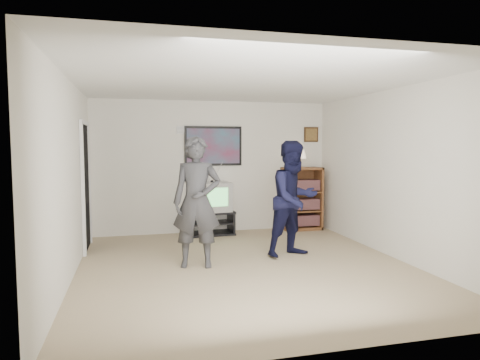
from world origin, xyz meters
name	(u,v)px	position (x,y,z in m)	size (l,w,h in m)	color
room_shell	(241,175)	(0.00, 0.35, 1.25)	(4.51, 5.00, 2.51)	#988A61
media_stand	(210,223)	(-0.12, 2.23, 0.22)	(0.90, 0.53, 0.44)	black
crt_television	(212,197)	(-0.07, 2.23, 0.71)	(0.64, 0.54, 0.54)	#9A9A95
bookshelf	(302,199)	(1.73, 2.28, 0.62)	(0.75, 0.43, 1.23)	brown
table_lamp	(301,159)	(1.68, 2.24, 1.40)	(0.22, 0.22, 0.35)	#F9DCBC
person_tall	(197,202)	(-0.65, 0.20, 0.90)	(0.65, 0.43, 1.79)	#343437
person_short	(294,199)	(0.85, 0.42, 0.87)	(0.84, 0.66, 1.74)	black
controller_left	(191,185)	(-0.70, 0.42, 1.11)	(0.04, 0.13, 0.04)	white
controller_right	(293,186)	(0.90, 0.63, 1.03)	(0.03, 0.11, 0.03)	white
poster	(213,146)	(0.00, 2.48, 1.65)	(1.10, 0.03, 0.75)	black
air_vent	(184,130)	(-0.55, 2.48, 1.95)	(0.28, 0.02, 0.14)	white
small_picture	(311,135)	(2.00, 2.48, 1.88)	(0.30, 0.03, 0.30)	black
doorway	(85,187)	(-2.23, 1.60, 1.00)	(0.03, 0.85, 2.00)	black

